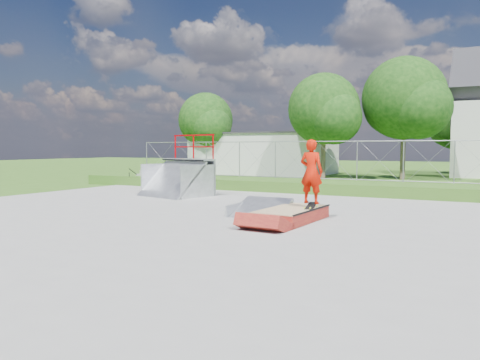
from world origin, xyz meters
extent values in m
plane|color=#37631C|center=(0.00, 0.00, 0.00)|extent=(120.00, 120.00, 0.00)
cube|color=gray|center=(0.00, 0.00, 0.02)|extent=(20.00, 16.00, 0.04)
cube|color=#37631C|center=(0.00, 9.50, 0.25)|extent=(24.00, 3.00, 0.50)
cube|color=maroon|center=(2.60, 1.09, 0.17)|extent=(1.31, 2.52, 0.34)
cube|color=tan|center=(2.60, 1.09, 0.36)|extent=(1.33, 2.54, 0.02)
cube|color=black|center=(3.01, 1.45, 0.41)|extent=(0.34, 0.82, 0.13)
imported|color=red|center=(3.01, 1.45, 1.28)|extent=(0.66, 0.46, 1.74)
cube|color=silver|center=(-8.00, 22.00, 1.50)|extent=(10.00, 6.00, 3.00)
cylinder|color=brown|center=(-2.00, 18.00, 1.22)|extent=(0.30, 0.30, 2.45)
sphere|color=#10340E|center=(-2.00, 18.00, 4.41)|extent=(4.48, 4.48, 4.48)
sphere|color=#10340E|center=(-1.16, 17.44, 3.85)|extent=(3.36, 3.36, 3.36)
cylinder|color=brown|center=(2.50, 20.00, 1.40)|extent=(0.30, 0.30, 2.80)
sphere|color=#10340E|center=(2.50, 20.00, 5.04)|extent=(5.12, 5.12, 5.12)
sphere|color=#10340E|center=(3.46, 19.36, 4.40)|extent=(3.84, 3.84, 3.84)
cylinder|color=brown|center=(-12.00, 20.00, 1.14)|extent=(0.30, 0.30, 2.27)
sphere|color=#10340E|center=(-12.00, 20.00, 4.10)|extent=(4.16, 4.16, 4.16)
sphere|color=#10340E|center=(-11.22, 19.48, 3.58)|extent=(3.12, 3.12, 3.12)
cylinder|color=brown|center=(5.00, 28.00, 1.05)|extent=(0.30, 0.30, 2.10)
sphere|color=#10340E|center=(5.00, 28.00, 3.78)|extent=(3.84, 3.84, 3.84)
sphere|color=#10340E|center=(5.72, 27.52, 3.30)|extent=(2.88, 2.88, 2.88)
camera|label=1|loc=(7.21, -10.55, 2.00)|focal=35.00mm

